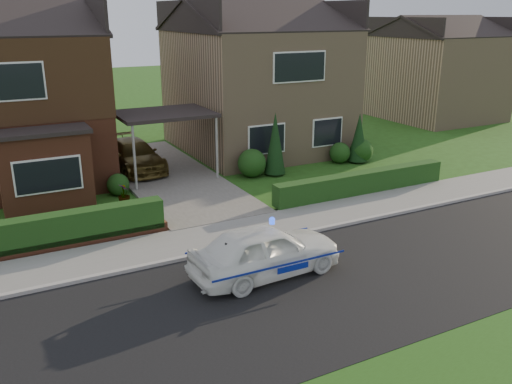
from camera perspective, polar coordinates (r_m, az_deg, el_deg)
ground at (r=13.89m, az=5.64°, el=-10.15°), size 120.00×120.00×0.00m
road at (r=13.89m, az=5.64°, el=-10.15°), size 60.00×6.00×0.02m
kerb at (r=16.23m, az=-0.25°, el=-5.44°), size 60.00×0.16×0.12m
sidewalk at (r=17.10m, az=-1.87°, el=-4.21°), size 60.00×2.00×0.10m
driveway at (r=23.16m, az=-9.32°, el=1.69°), size 3.80×12.00×0.12m
house_left at (r=24.23m, az=-25.36°, el=10.01°), size 7.50×9.53×7.25m
house_right at (r=27.39m, az=0.01°, el=12.20°), size 7.50×8.06×7.25m
carport_link at (r=22.52m, az=-9.63°, el=8.00°), size 3.80×3.00×2.77m
dwarf_wall at (r=16.76m, az=-22.01°, el=-5.63°), size 7.70×0.25×0.36m
hedge_left at (r=16.97m, az=-22.00°, el=-5.99°), size 7.50×0.55×0.90m
hedge_right at (r=21.04m, az=10.98°, el=-0.29°), size 7.50×0.55×0.80m
shrub_left_mid at (r=20.53m, az=-18.49°, el=0.54°), size 1.32×1.32×1.32m
shrub_left_near at (r=21.16m, az=-14.31°, el=0.77°), size 0.84×0.84×0.84m
shrub_right_near at (r=22.77m, az=-0.44°, el=3.07°), size 1.20×1.20×1.20m
shrub_right_mid at (r=25.24m, az=8.81°, el=4.10°), size 0.96×0.96×0.96m
shrub_right_far at (r=25.59m, az=11.03°, el=4.31°), size 1.08×1.08×1.08m
conifer_a at (r=22.88m, az=2.02°, el=4.94°), size 0.90×0.90×2.60m
conifer_b at (r=25.34m, az=10.75°, el=5.49°), size 0.90×0.90×2.20m
neighbour_right at (r=37.66m, az=18.41°, el=11.36°), size 6.50×7.00×5.20m
police_car at (r=14.22m, az=0.99°, el=-6.23°), size 3.75×4.16×1.56m
driveway_car at (r=24.01m, az=-12.75°, el=3.80°), size 2.09×4.49×1.27m
potted_plant_b at (r=17.90m, az=-11.87°, el=-2.55°), size 0.48×0.45×0.68m
potted_plant_c at (r=19.99m, az=-13.72°, el=-0.31°), size 0.51×0.51×0.78m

